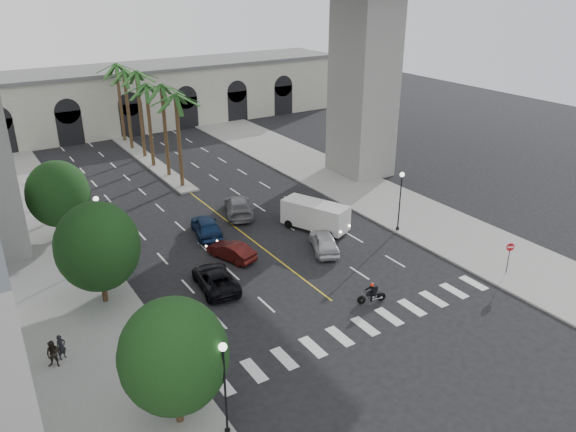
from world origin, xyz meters
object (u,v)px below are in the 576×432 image
(car_a, at_px, (324,242))
(do_not_enter_sign, at_px, (510,252))
(car_b, at_px, (231,251))
(cargo_van, at_px, (316,215))
(lamp_post_right, at_px, (400,196))
(traffic_signal_near, at_px, (205,364))
(motorcycle_rider, at_px, (373,293))
(pedestrian_b, at_px, (53,354))
(traffic_signal_far, at_px, (174,325))
(lamp_post_left_far, at_px, (99,223))
(car_e, at_px, (206,226))
(car_d, at_px, (238,206))
(pedestrian_a, at_px, (61,347))
(car_c, at_px, (215,279))
(lamp_post_left_near, at_px, (225,382))

(car_a, relative_size, do_not_enter_sign, 1.80)
(car_b, height_order, cargo_van, cargo_van)
(lamp_post_right, height_order, car_a, lamp_post_right)
(traffic_signal_near, bearing_deg, motorcycle_rider, 12.30)
(do_not_enter_sign, bearing_deg, pedestrian_b, -168.01)
(traffic_signal_far, xyz_separation_m, motorcycle_rider, (13.50, -1.05, -1.84))
(lamp_post_left_far, height_order, car_e, lamp_post_left_far)
(car_d, relative_size, pedestrian_a, 3.69)
(traffic_signal_far, bearing_deg, car_c, 49.37)
(lamp_post_left_near, xyz_separation_m, lamp_post_left_far, (0.00, 21.00, 0.00))
(lamp_post_left_far, bearing_deg, do_not_enter_sign, -36.28)
(lamp_post_left_far, height_order, pedestrian_b, lamp_post_left_far)
(lamp_post_left_far, bearing_deg, traffic_signal_near, -89.69)
(lamp_post_left_far, distance_m, car_b, 10.10)
(motorcycle_rider, height_order, pedestrian_b, pedestrian_b)
(motorcycle_rider, distance_m, car_a, 8.13)
(traffic_signal_far, bearing_deg, traffic_signal_near, -90.00)
(cargo_van, relative_size, pedestrian_b, 3.70)
(motorcycle_rider, bearing_deg, do_not_enter_sign, 3.48)
(motorcycle_rider, bearing_deg, car_c, 153.50)
(traffic_signal_far, relative_size, car_c, 0.71)
(car_a, bearing_deg, car_d, -52.43)
(pedestrian_b, bearing_deg, traffic_signal_near, -15.98)
(traffic_signal_near, height_order, car_d, traffic_signal_near)
(car_a, distance_m, pedestrian_a, 20.96)
(lamp_post_left_far, xyz_separation_m, traffic_signal_far, (0.10, -14.50, -0.71))
(lamp_post_left_near, bearing_deg, car_d, 61.16)
(car_a, height_order, car_b, car_a)
(car_d, distance_m, pedestrian_b, 23.44)
(lamp_post_left_far, bearing_deg, car_b, -30.29)
(lamp_post_right, distance_m, do_not_enter_sign, 10.13)
(traffic_signal_near, distance_m, cargo_van, 22.36)
(car_d, xyz_separation_m, pedestrian_a, (-18.34, -13.38, 0.10))
(motorcycle_rider, relative_size, car_d, 0.35)
(car_c, xyz_separation_m, pedestrian_b, (-11.42, -3.20, 0.27))
(traffic_signal_near, height_order, do_not_enter_sign, traffic_signal_near)
(motorcycle_rider, relative_size, do_not_enter_sign, 0.78)
(traffic_signal_near, relative_size, car_e, 0.73)
(traffic_signal_far, relative_size, car_b, 0.87)
(lamp_post_right, distance_m, motorcycle_rider, 12.17)
(cargo_van, bearing_deg, car_e, 131.26)
(lamp_post_left_near, xyz_separation_m, car_b, (8.44, 16.07, -2.53))
(traffic_signal_far, relative_size, cargo_van, 0.59)
(motorcycle_rider, bearing_deg, traffic_signal_far, -168.68)
(lamp_post_left_near, relative_size, car_e, 1.07)
(car_a, bearing_deg, do_not_enter_sign, 155.83)
(lamp_post_right, relative_size, traffic_signal_near, 1.47)
(car_d, xyz_separation_m, car_e, (-4.36, -2.55, 0.02))
(pedestrian_b, bearing_deg, pedestrian_a, 79.16)
(lamp_post_left_far, height_order, traffic_signal_far, lamp_post_left_far)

